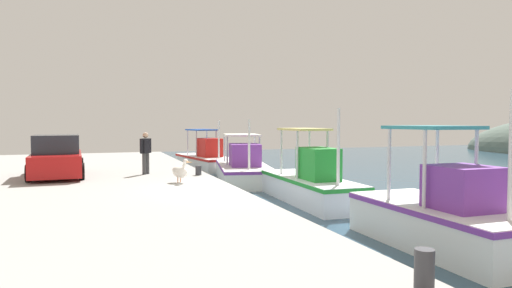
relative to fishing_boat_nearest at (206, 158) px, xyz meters
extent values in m
cube|color=#9E9E99|center=(13.37, -7.13, -0.23)|extent=(36.00, 10.00, 0.80)
cube|color=white|center=(-0.11, -0.02, -0.24)|extent=(6.03, 2.66, 0.78)
cube|color=red|center=(-0.11, -0.02, 0.07)|extent=(6.07, 2.71, 0.12)
cube|color=red|center=(0.61, 0.09, 0.70)|extent=(1.77, 1.34, 1.10)
cylinder|color=silver|center=(-1.32, -0.85, 0.92)|extent=(0.08, 0.08, 1.55)
cylinder|color=silver|center=(-1.50, 0.44, 0.92)|extent=(0.08, 0.08, 1.55)
cylinder|color=silver|center=(0.24, -0.63, 0.92)|extent=(0.08, 0.08, 1.55)
cylinder|color=silver|center=(0.06, 0.66, 0.92)|extent=(0.08, 0.08, 1.55)
cube|color=#1E4CB2|center=(-0.63, -0.09, 1.74)|extent=(2.53, 1.69, 0.08)
cylinder|color=silver|center=(2.05, 0.29, 1.24)|extent=(0.10, 0.10, 2.19)
torus|color=orange|center=(0.61, 0.70, 0.70)|extent=(0.55, 0.18, 0.54)
cube|color=white|center=(6.42, 0.30, -0.21)|extent=(6.75, 3.46, 0.84)
cube|color=#723399|center=(6.42, 0.30, 0.13)|extent=(6.79, 3.50, 0.12)
cube|color=#723399|center=(7.21, 0.14, 0.71)|extent=(2.03, 1.66, 1.01)
cylinder|color=silver|center=(4.85, -0.16, 0.88)|extent=(0.08, 0.08, 1.34)
cylinder|color=silver|center=(5.16, 1.35, 0.88)|extent=(0.08, 0.08, 1.34)
cylinder|color=silver|center=(6.55, -0.51, 0.88)|extent=(0.08, 0.08, 1.34)
cylinder|color=silver|center=(6.86, 1.00, 0.88)|extent=(0.08, 0.08, 1.34)
cube|color=silver|center=(5.86, 0.42, 1.59)|extent=(2.88, 2.11, 0.08)
cylinder|color=silver|center=(8.79, -0.19, 1.27)|extent=(0.10, 0.10, 2.13)
cube|color=white|center=(12.45, 0.82, -0.18)|extent=(5.63, 1.82, 0.90)
cube|color=#1E8C2D|center=(12.45, 0.82, 0.18)|extent=(5.68, 1.86, 0.12)
cube|color=#1E8C2D|center=(13.15, 0.80, 0.80)|extent=(1.59, 1.04, 1.08)
cylinder|color=silver|center=(11.18, 0.28, 1.09)|extent=(0.08, 0.08, 1.65)
cylinder|color=silver|center=(11.21, 1.43, 1.09)|extent=(0.08, 0.08, 1.65)
cylinder|color=silver|center=(12.68, 0.23, 1.09)|extent=(0.08, 0.08, 1.65)
cylinder|color=silver|center=(12.72, 1.39, 1.09)|extent=(0.08, 0.08, 1.65)
cube|color=#D8CC72|center=(11.95, 0.83, 1.95)|extent=(2.30, 1.28, 0.08)
cylinder|color=silver|center=(14.54, 0.75, 1.46)|extent=(0.10, 0.10, 2.38)
torus|color=orange|center=(13.15, 1.35, 0.80)|extent=(0.54, 0.12, 0.54)
cube|color=white|center=(18.64, 1.06, -0.14)|extent=(4.55, 2.06, 0.99)
cube|color=#723399|center=(18.64, 1.06, 0.28)|extent=(4.59, 2.10, 0.12)
cube|color=#723399|center=(19.21, 1.05, 0.82)|extent=(1.28, 1.23, 0.93)
cylinder|color=silver|center=(17.62, 0.35, 1.20)|extent=(0.08, 0.08, 1.69)
cylinder|color=silver|center=(17.63, 1.77, 1.20)|extent=(0.08, 0.08, 1.69)
cylinder|color=silver|center=(18.84, 0.34, 1.20)|extent=(0.08, 0.08, 1.69)
cylinder|color=silver|center=(18.85, 1.77, 1.20)|extent=(0.08, 0.08, 1.69)
cube|color=teal|center=(18.24, 1.06, 2.09)|extent=(1.85, 1.51, 0.08)
cylinder|color=silver|center=(20.35, 1.05, 1.59)|extent=(0.10, 0.10, 2.47)
cylinder|color=tan|center=(11.63, -3.70, 0.28)|extent=(0.04, 0.04, 0.22)
cylinder|color=tan|center=(11.56, -3.60, 0.28)|extent=(0.04, 0.04, 0.22)
ellipsoid|color=white|center=(11.64, -3.63, 0.53)|extent=(0.71, 0.61, 0.40)
ellipsoid|color=silver|center=(11.60, -3.65, 0.59)|extent=(0.66, 0.60, 0.28)
cylinder|color=white|center=(11.80, -3.53, 0.75)|extent=(0.21, 0.18, 0.27)
sphere|color=white|center=(11.87, -3.48, 0.91)|extent=(0.22, 0.22, 0.16)
cone|color=#F2B272|center=(12.04, -3.38, 0.89)|extent=(0.29, 0.22, 0.07)
cylinder|color=#3F3F42|center=(8.80, -4.52, 0.59)|extent=(0.16, 0.16, 0.83)
cylinder|color=#3F3F42|center=(8.65, -4.40, 0.59)|extent=(0.16, 0.16, 0.83)
cube|color=black|center=(8.72, -4.46, 1.29)|extent=(0.49, 0.46, 0.57)
cylinder|color=black|center=(8.93, -4.63, 1.27)|extent=(0.10, 0.10, 0.54)
cylinder|color=black|center=(8.52, -4.29, 1.27)|extent=(0.10, 0.10, 0.54)
sphere|color=tan|center=(8.72, -4.46, 1.70)|extent=(0.22, 0.22, 0.22)
cylinder|color=black|center=(9.76, -8.47, 0.47)|extent=(0.61, 0.21, 0.60)
cylinder|color=black|center=(9.69, -6.78, 0.47)|extent=(0.61, 0.21, 0.60)
cylinder|color=black|center=(7.22, -8.58, 0.47)|extent=(0.61, 0.21, 0.60)
cylinder|color=black|center=(7.15, -6.88, 0.47)|extent=(0.61, 0.21, 0.60)
cube|color=#B21414|center=(8.45, -7.68, 0.68)|extent=(4.17, 1.87, 0.76)
cube|color=#262D38|center=(8.30, -7.68, 1.40)|extent=(2.26, 1.65, 0.68)
cylinder|color=#333338|center=(9.74, -2.58, 0.35)|extent=(0.23, 0.23, 0.36)
cylinder|color=#333338|center=(22.27, -2.58, 0.43)|extent=(0.24, 0.24, 0.52)
camera|label=1|loc=(26.49, -6.24, 2.20)|focal=31.06mm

